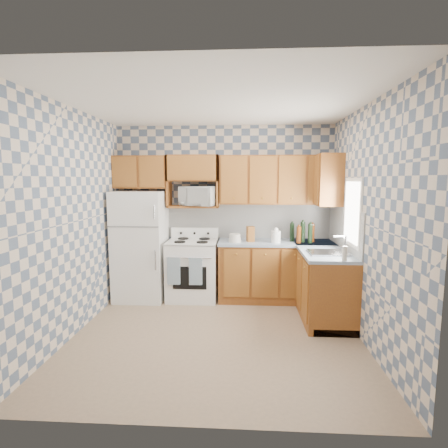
{
  "coord_description": "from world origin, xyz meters",
  "views": [
    {
      "loc": [
        0.33,
        -4.0,
        1.86
      ],
      "look_at": [
        0.05,
        0.75,
        1.25
      ],
      "focal_mm": 28.0,
      "sensor_mm": 36.0,
      "label": 1
    }
  ],
  "objects_px": {
    "microwave": "(199,196)",
    "electric_kettle": "(276,237)",
    "refrigerator": "(141,245)",
    "stove_body": "(193,270)"
  },
  "relations": [
    {
      "from": "microwave",
      "to": "electric_kettle",
      "type": "height_order",
      "value": "microwave"
    },
    {
      "from": "refrigerator",
      "to": "microwave",
      "type": "height_order",
      "value": "microwave"
    },
    {
      "from": "electric_kettle",
      "to": "stove_body",
      "type": "bearing_deg",
      "value": 175.37
    },
    {
      "from": "stove_body",
      "to": "microwave",
      "type": "bearing_deg",
      "value": 52.31
    },
    {
      "from": "refrigerator",
      "to": "stove_body",
      "type": "height_order",
      "value": "refrigerator"
    },
    {
      "from": "stove_body",
      "to": "electric_kettle",
      "type": "height_order",
      "value": "electric_kettle"
    },
    {
      "from": "refrigerator",
      "to": "stove_body",
      "type": "bearing_deg",
      "value": 1.78
    },
    {
      "from": "refrigerator",
      "to": "stove_body",
      "type": "distance_m",
      "value": 0.89
    },
    {
      "from": "stove_body",
      "to": "microwave",
      "type": "distance_m",
      "value": 1.16
    },
    {
      "from": "microwave",
      "to": "electric_kettle",
      "type": "xyz_separation_m",
      "value": [
        1.18,
        -0.22,
        -0.59
      ]
    }
  ]
}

